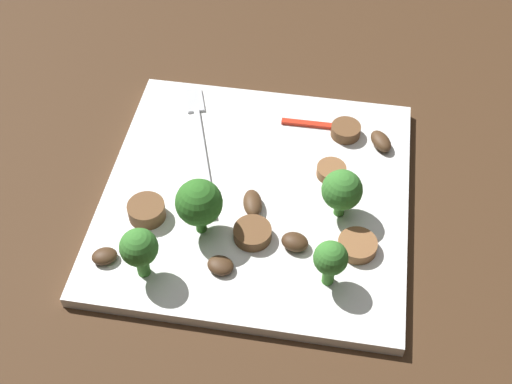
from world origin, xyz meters
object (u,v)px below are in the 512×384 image
broccoli_floret_2 (199,203)px  mushroom_4 (381,141)px  sausage_slice_3 (331,171)px  pepper_strip_0 (307,124)px  mushroom_1 (105,256)px  broccoli_floret_3 (139,249)px  plate (256,196)px  sausage_slice_2 (346,131)px  mushroom_3 (255,204)px  mushroom_0 (220,265)px  sausage_slice_0 (357,246)px  broccoli_floret_0 (342,191)px  sausage_slice_4 (147,211)px  mushroom_2 (295,242)px  fork (201,139)px  broccoli_floret_1 (331,259)px  sausage_slice_1 (252,233)px

broccoli_floret_2 → mushroom_4: 0.21m
sausage_slice_3 → pepper_strip_0: sausage_slice_3 is taller
mushroom_1 → pepper_strip_0: bearing=-38.3°
broccoli_floret_3 → plate: bearing=-37.4°
mushroom_4 → sausage_slice_2: bearing=75.2°
sausage_slice_3 → mushroom_1: size_ratio=1.27×
broccoli_floret_2 → mushroom_4: bearing=-49.5°
mushroom_4 → mushroom_3: bearing=132.1°
mushroom_0 → pepper_strip_0: (0.19, -0.05, -0.00)m
sausage_slice_0 → mushroom_4: bearing=-6.4°
mushroom_4 → pepper_strip_0: bearing=77.1°
broccoli_floret_2 → sausage_slice_2: broccoli_floret_2 is taller
broccoli_floret_3 → sausage_slice_2: (0.20, -0.16, -0.03)m
broccoli_floret_0 → mushroom_3: broccoli_floret_0 is taller
broccoli_floret_3 → sausage_slice_4: (0.06, 0.01, -0.03)m
broccoli_floret_0 → mushroom_4: bearing=-20.0°
sausage_slice_3 → mushroom_3: (-0.05, 0.07, 0.00)m
mushroom_2 → pepper_strip_0: 0.16m
mushroom_4 → fork: bearing=96.8°
plate → mushroom_1: size_ratio=12.79×
mushroom_0 → sausage_slice_4: bearing=59.4°
broccoli_floret_1 → sausage_slice_4: size_ratio=1.41×
sausage_slice_1 → mushroom_3: (0.03, 0.00, 0.00)m
fork → mushroom_4: size_ratio=5.93×
mushroom_1 → pepper_strip_0: (0.20, -0.16, -0.00)m
broccoli_floret_2 → mushroom_3: (0.03, -0.04, -0.03)m
fork → mushroom_1: bearing=143.5°
mushroom_1 → fork: bearing=-18.0°
sausage_slice_4 → mushroom_1: 0.06m
broccoli_floret_1 → mushroom_2: (0.03, 0.03, -0.03)m
broccoli_floret_3 → sausage_slice_3: bearing=-47.0°
plate → broccoli_floret_0: size_ratio=5.62×
broccoli_floret_0 → mushroom_1: (-0.09, 0.20, -0.03)m
sausage_slice_2 → sausage_slice_3: (-0.06, 0.01, -0.00)m
plate → fork: (0.06, 0.07, 0.01)m
mushroom_4 → sausage_slice_4: bearing=121.2°
sausage_slice_0 → mushroom_0: 0.12m
broccoli_floret_3 → sausage_slice_3: size_ratio=1.86×
fork → sausage_slice_2: bearing=-96.4°
broccoli_floret_0 → mushroom_4: (0.09, -0.03, -0.03)m
sausage_slice_2 → mushroom_4: bearing=-104.8°
fork → sausage_slice_4: (-0.10, 0.03, 0.01)m
sausage_slice_3 → mushroom_1: same height
mushroom_3 → sausage_slice_1: bearing=-174.9°
mushroom_0 → sausage_slice_1: bearing=-29.9°
broccoli_floret_2 → broccoli_floret_0: bearing=-72.1°
sausage_slice_0 → sausage_slice_2: sausage_slice_2 is taller
broccoli_floret_3 → mushroom_1: size_ratio=2.36×
broccoli_floret_1 → sausage_slice_2: bearing=-0.4°
mushroom_2 → plate: bearing=37.8°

